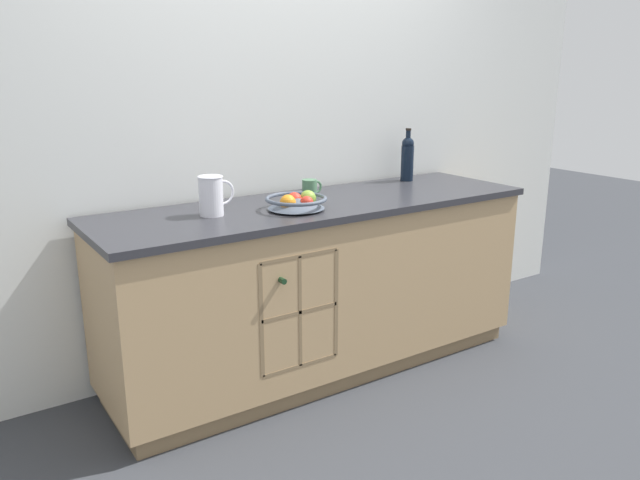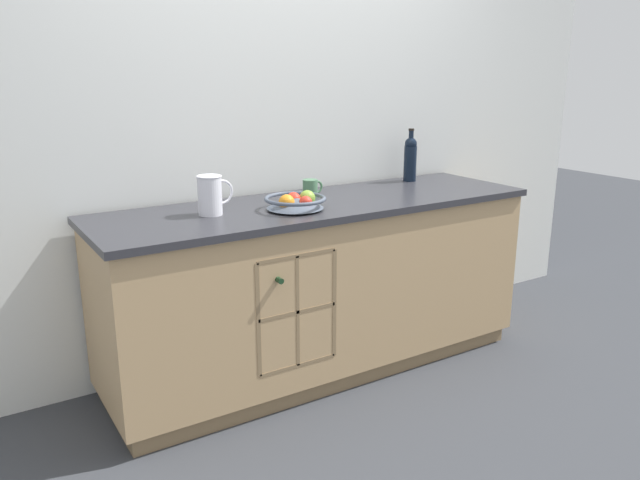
% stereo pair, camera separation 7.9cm
% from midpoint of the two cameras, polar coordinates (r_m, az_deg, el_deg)
% --- Properties ---
extents(ground_plane, '(14.00, 14.00, 0.00)m').
position_cam_midpoint_polar(ground_plane, '(3.49, -0.66, -11.48)').
color(ground_plane, '#383A3F').
extents(back_wall, '(4.68, 0.06, 2.55)m').
position_cam_midpoint_polar(back_wall, '(3.46, -4.30, 10.35)').
color(back_wall, silver).
rests_on(back_wall, ground_plane).
extents(kitchen_island, '(2.32, 0.69, 0.92)m').
position_cam_midpoint_polar(kitchen_island, '(3.30, -0.70, -4.23)').
color(kitchen_island, olive).
rests_on(kitchen_island, ground_plane).
extents(fruit_bowl, '(0.30, 0.30, 0.09)m').
position_cam_midpoint_polar(fruit_bowl, '(2.99, -2.90, 3.54)').
color(fruit_bowl, '#4C5666').
rests_on(fruit_bowl, kitchen_island).
extents(white_pitcher, '(0.18, 0.12, 0.18)m').
position_cam_midpoint_polar(white_pitcher, '(2.91, -10.65, 4.08)').
color(white_pitcher, white).
rests_on(white_pitcher, kitchen_island).
extents(ceramic_mug, '(0.12, 0.08, 0.09)m').
position_cam_midpoint_polar(ceramic_mug, '(3.30, -1.60, 4.78)').
color(ceramic_mug, '#4C7A56').
rests_on(ceramic_mug, kitchen_island).
extents(standing_wine_bottle, '(0.08, 0.08, 0.31)m').
position_cam_midpoint_polar(standing_wine_bottle, '(3.78, 7.40, 7.50)').
color(standing_wine_bottle, black).
rests_on(standing_wine_bottle, kitchen_island).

